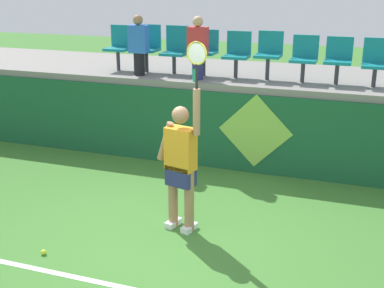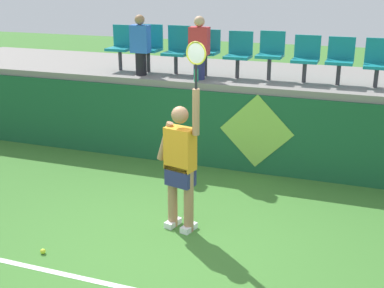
% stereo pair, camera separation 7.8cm
% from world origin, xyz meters
% --- Properties ---
extents(ground_plane, '(40.00, 40.00, 0.00)m').
position_xyz_m(ground_plane, '(0.00, 0.00, 0.00)').
color(ground_plane, '#3D752D').
extents(court_back_wall, '(13.47, 0.20, 1.37)m').
position_xyz_m(court_back_wall, '(0.00, 2.88, 0.69)').
color(court_back_wall, '#195633').
rests_on(court_back_wall, ground_plane).
extents(spectator_platform, '(13.47, 2.61, 0.12)m').
position_xyz_m(spectator_platform, '(0.00, 4.13, 1.43)').
color(spectator_platform, gray).
rests_on(spectator_platform, court_back_wall).
extents(court_baseline_stripe, '(12.13, 0.08, 0.01)m').
position_xyz_m(court_baseline_stripe, '(0.00, -1.03, 0.00)').
color(court_baseline_stripe, white).
rests_on(court_baseline_stripe, ground_plane).
extents(tennis_player, '(0.74, 0.34, 2.52)m').
position_xyz_m(tennis_player, '(0.07, 0.47, 0.95)').
color(tennis_player, white).
rests_on(tennis_player, ground_plane).
extents(tennis_ball, '(0.07, 0.07, 0.07)m').
position_xyz_m(tennis_ball, '(-1.29, -0.72, 0.03)').
color(tennis_ball, '#D1E533').
rests_on(tennis_ball, ground_plane).
extents(water_bottle, '(0.08, 0.08, 0.22)m').
position_xyz_m(water_bottle, '(-0.60, 2.95, 1.60)').
color(water_bottle, '#26B272').
rests_on(water_bottle, spectator_platform).
extents(stadium_chair_0, '(0.44, 0.42, 0.85)m').
position_xyz_m(stadium_chair_0, '(-2.34, 3.57, 1.97)').
color(stadium_chair_0, '#38383D').
rests_on(stadium_chair_0, spectator_platform).
extents(stadium_chair_1, '(0.44, 0.42, 0.88)m').
position_xyz_m(stadium_chair_1, '(-1.75, 3.57, 1.98)').
color(stadium_chair_1, '#38383D').
rests_on(stadium_chair_1, spectator_platform).
extents(stadium_chair_2, '(0.44, 0.42, 0.87)m').
position_xyz_m(stadium_chair_2, '(-1.19, 3.58, 1.96)').
color(stadium_chair_2, '#38383D').
rests_on(stadium_chair_2, spectator_platform).
extents(stadium_chair_3, '(0.44, 0.42, 0.82)m').
position_xyz_m(stadium_chair_3, '(-0.61, 3.57, 1.97)').
color(stadium_chair_3, '#38383D').
rests_on(stadium_chair_3, spectator_platform).
extents(stadium_chair_4, '(0.44, 0.42, 0.81)m').
position_xyz_m(stadium_chair_4, '(-0.01, 3.57, 1.94)').
color(stadium_chair_4, '#38383D').
rests_on(stadium_chair_4, spectator_platform).
extents(stadium_chair_5, '(0.44, 0.42, 0.83)m').
position_xyz_m(stadium_chair_5, '(0.57, 3.57, 1.97)').
color(stadium_chair_5, '#38383D').
rests_on(stadium_chair_5, spectator_platform).
extents(stadium_chair_6, '(0.44, 0.42, 0.79)m').
position_xyz_m(stadium_chair_6, '(1.18, 3.57, 1.93)').
color(stadium_chair_6, '#38383D').
rests_on(stadium_chair_6, spectator_platform).
extents(stadium_chair_7, '(0.44, 0.42, 0.78)m').
position_xyz_m(stadium_chair_7, '(1.74, 3.57, 1.93)').
color(stadium_chair_7, '#38383D').
rests_on(stadium_chair_7, spectator_platform).
extents(stadium_chair_8, '(0.44, 0.42, 0.78)m').
position_xyz_m(stadium_chair_8, '(2.34, 3.57, 1.91)').
color(stadium_chair_8, '#38383D').
rests_on(stadium_chair_8, spectator_platform).
extents(spectator_0, '(0.34, 0.20, 1.09)m').
position_xyz_m(spectator_0, '(-1.75, 3.17, 2.05)').
color(spectator_0, black).
rests_on(spectator_0, spectator_platform).
extents(spectator_1, '(0.34, 0.20, 1.10)m').
position_xyz_m(spectator_1, '(-0.61, 3.15, 2.06)').
color(spectator_1, navy).
rests_on(spectator_1, spectator_platform).
extents(wall_signage_mount, '(1.27, 0.01, 1.39)m').
position_xyz_m(wall_signage_mount, '(0.54, 2.77, 0.00)').
color(wall_signage_mount, '#195633').
rests_on(wall_signage_mount, ground_plane).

